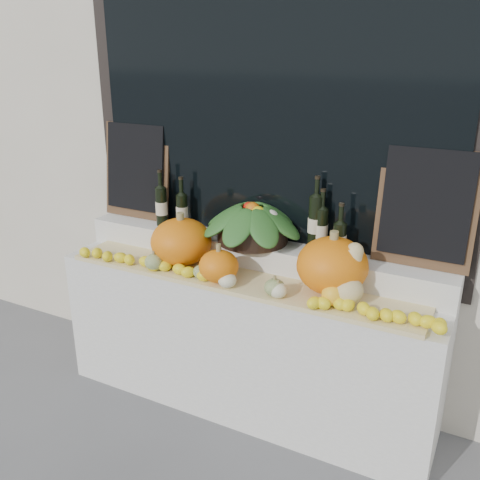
% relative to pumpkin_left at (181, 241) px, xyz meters
% --- Properties ---
extents(storefront_facade, '(7.00, 0.94, 4.50)m').
position_rel_pumpkin_left_xyz_m(storefront_facade, '(0.39, 0.79, 1.20)').
color(storefront_facade, beige).
rests_on(storefront_facade, ground).
extents(display_sill, '(2.30, 0.55, 0.88)m').
position_rel_pumpkin_left_xyz_m(display_sill, '(0.39, 0.07, -0.60)').
color(display_sill, silver).
rests_on(display_sill, ground).
extents(rear_tier, '(2.30, 0.25, 0.16)m').
position_rel_pumpkin_left_xyz_m(rear_tier, '(0.39, 0.22, -0.08)').
color(rear_tier, silver).
rests_on(rear_tier, display_sill).
extents(straw_bedding, '(2.10, 0.32, 0.02)m').
position_rel_pumpkin_left_xyz_m(straw_bedding, '(0.39, -0.05, -0.15)').
color(straw_bedding, tan).
rests_on(straw_bedding, display_sill).
extents(pumpkin_left, '(0.47, 0.47, 0.28)m').
position_rel_pumpkin_left_xyz_m(pumpkin_left, '(0.00, 0.00, 0.00)').
color(pumpkin_left, orange).
rests_on(pumpkin_left, straw_bedding).
extents(pumpkin_right, '(0.41, 0.41, 0.30)m').
position_rel_pumpkin_left_xyz_m(pumpkin_right, '(0.92, 0.04, 0.01)').
color(pumpkin_right, orange).
rests_on(pumpkin_right, straw_bedding).
extents(pumpkin_center, '(0.26, 0.26, 0.18)m').
position_rel_pumpkin_left_xyz_m(pumpkin_center, '(0.32, -0.12, -0.05)').
color(pumpkin_center, orange).
rests_on(pumpkin_center, straw_bedding).
extents(butternut_squash, '(0.16, 0.22, 0.30)m').
position_rel_pumpkin_left_xyz_m(butternut_squash, '(1.03, -0.04, -0.02)').
color(butternut_squash, '#D3BB7C').
rests_on(butternut_squash, straw_bedding).
extents(decorative_gourds, '(1.17, 0.16, 0.15)m').
position_rel_pumpkin_left_xyz_m(decorative_gourds, '(0.46, -0.14, -0.09)').
color(decorative_gourds, '#355F1C').
rests_on(decorative_gourds, straw_bedding).
extents(lemon_heap, '(2.20, 0.16, 0.06)m').
position_rel_pumpkin_left_xyz_m(lemon_heap, '(0.39, -0.16, -0.11)').
color(lemon_heap, yellow).
rests_on(lemon_heap, straw_bedding).
extents(produce_bowl, '(0.64, 0.64, 0.25)m').
position_rel_pumpkin_left_xyz_m(produce_bowl, '(0.37, 0.21, 0.12)').
color(produce_bowl, black).
rests_on(produce_bowl, rear_tier).
extents(wine_bottle_far_left, '(0.08, 0.08, 0.36)m').
position_rel_pumpkin_left_xyz_m(wine_bottle_far_left, '(-0.28, 0.21, 0.13)').
color(wine_bottle_far_left, black).
rests_on(wine_bottle_far_left, rear_tier).
extents(wine_bottle_near_left, '(0.08, 0.08, 0.33)m').
position_rel_pumpkin_left_xyz_m(wine_bottle_near_left, '(-0.14, 0.23, 0.11)').
color(wine_bottle_near_left, black).
rests_on(wine_bottle_near_left, rear_tier).
extents(wine_bottle_tall, '(0.08, 0.08, 0.43)m').
position_rel_pumpkin_left_xyz_m(wine_bottle_tall, '(0.74, 0.25, 0.16)').
color(wine_bottle_tall, black).
rests_on(wine_bottle_tall, rear_tier).
extents(wine_bottle_near_right, '(0.08, 0.08, 0.36)m').
position_rel_pumpkin_left_xyz_m(wine_bottle_near_right, '(0.77, 0.25, 0.13)').
color(wine_bottle_near_right, black).
rests_on(wine_bottle_near_right, rear_tier).
extents(wine_bottle_far_right, '(0.08, 0.08, 0.31)m').
position_rel_pumpkin_left_xyz_m(wine_bottle_far_right, '(0.90, 0.20, 0.10)').
color(wine_bottle_far_right, black).
rests_on(wine_bottle_far_right, rear_tier).
extents(chalkboard_left, '(0.50, 0.10, 0.62)m').
position_rel_pumpkin_left_xyz_m(chalkboard_left, '(-0.53, 0.29, 0.32)').
color(chalkboard_left, '#4C331E').
rests_on(chalkboard_left, rear_tier).
extents(chalkboard_right, '(0.50, 0.10, 0.62)m').
position_rel_pumpkin_left_xyz_m(chalkboard_right, '(1.31, 0.29, 0.32)').
color(chalkboard_right, '#4C331E').
rests_on(chalkboard_right, rear_tier).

